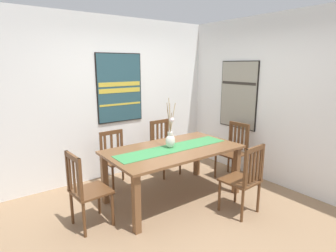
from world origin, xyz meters
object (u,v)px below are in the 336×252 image
at_px(dining_table, 173,155).
at_px(centerpiece_vase, 170,138).
at_px(chair_2, 234,150).
at_px(chair_0, 244,178).
at_px(chair_4, 116,158).
at_px(painting_on_side_wall, 239,95).
at_px(chair_1, 86,189).
at_px(painting_on_back_wall, 120,88).
at_px(chair_3, 164,147).

relative_size(dining_table, centerpiece_vase, 2.71).
bearing_deg(chair_2, chair_0, -133.07).
relative_size(chair_0, chair_4, 1.07).
xyz_separation_m(chair_2, painting_on_side_wall, (0.35, 0.24, 0.90)).
height_order(chair_0, chair_4, chair_0).
bearing_deg(painting_on_side_wall, centerpiece_vase, -173.10).
distance_m(chair_2, painting_on_side_wall, 0.99).
bearing_deg(painting_on_side_wall, chair_0, -136.15).
xyz_separation_m(chair_0, chair_4, (-0.96, 1.76, -0.03)).
distance_m(chair_1, chair_4, 1.16).
xyz_separation_m(chair_0, painting_on_back_wall, (-0.61, 2.22, 1.04)).
relative_size(dining_table, chair_4, 2.13).
relative_size(chair_0, chair_3, 0.99).
xyz_separation_m(centerpiece_vase, painting_on_side_wall, (1.67, 0.20, 0.48)).
bearing_deg(painting_on_back_wall, dining_table, -83.93).
height_order(chair_1, chair_2, chair_2).
distance_m(dining_table, centerpiece_vase, 0.25).
distance_m(chair_1, chair_3, 1.92).
xyz_separation_m(centerpiece_vase, chair_0, (0.50, -0.93, -0.42)).
height_order(chair_4, painting_on_back_wall, painting_on_back_wall).
bearing_deg(painting_on_side_wall, chair_3, 152.51).
bearing_deg(centerpiece_vase, painting_on_side_wall, 6.90).
bearing_deg(centerpiece_vase, chair_2, -1.68).
xyz_separation_m(chair_1, painting_on_side_wall, (2.92, 0.21, 0.91)).
xyz_separation_m(dining_table, painting_on_side_wall, (1.65, 0.24, 0.73)).
bearing_deg(chair_0, chair_1, 152.40).
height_order(chair_3, chair_4, chair_3).
height_order(centerpiece_vase, painting_on_back_wall, painting_on_back_wall).
bearing_deg(chair_2, painting_on_side_wall, 34.92).
bearing_deg(chair_0, centerpiece_vase, 118.12).
bearing_deg(painting_on_back_wall, chair_0, -74.51).
height_order(centerpiece_vase, chair_4, centerpiece_vase).
relative_size(chair_2, chair_4, 1.07).
bearing_deg(chair_4, chair_3, -0.35).
height_order(dining_table, chair_0, chair_0).
bearing_deg(chair_1, painting_on_side_wall, 4.20).
bearing_deg(chair_0, chair_3, 90.80).
distance_m(dining_table, painting_on_back_wall, 1.59).
height_order(dining_table, chair_2, chair_2).
distance_m(chair_0, chair_2, 1.22).
xyz_separation_m(centerpiece_vase, chair_4, (-0.46, 0.83, -0.44)).
height_order(chair_1, chair_4, chair_1).
height_order(chair_2, chair_3, chair_3).
bearing_deg(painting_on_side_wall, chair_1, -175.80).
xyz_separation_m(chair_0, painting_on_side_wall, (1.18, 1.13, 0.90)).
relative_size(chair_2, painting_on_back_wall, 0.82).
bearing_deg(centerpiece_vase, chair_1, -179.41).
bearing_deg(painting_on_back_wall, chair_1, -131.02).
xyz_separation_m(chair_1, painting_on_back_wall, (1.13, 1.30, 1.05)).
bearing_deg(chair_4, painting_on_back_wall, 53.41).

